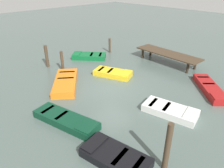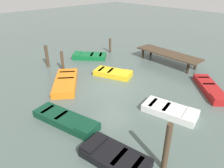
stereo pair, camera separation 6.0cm
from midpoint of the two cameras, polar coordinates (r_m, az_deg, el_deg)
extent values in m
plane|color=#4C5B56|center=(14.27, 0.12, -1.25)|extent=(80.00, 80.00, 0.00)
cube|color=#423323|center=(18.87, 15.15, 8.01)|extent=(5.86, 1.92, 0.10)
cylinder|color=#2E2318|center=(18.44, 21.89, 4.94)|extent=(0.20, 0.20, 0.85)
cylinder|color=#2E2318|center=(17.46, 20.05, 4.06)|extent=(0.20, 0.20, 0.85)
cylinder|color=#2E2318|center=(20.74, 10.67, 8.81)|extent=(0.20, 0.20, 0.85)
cylinder|color=#2E2318|center=(19.88, 8.53, 8.17)|extent=(0.20, 0.20, 0.85)
cube|color=silver|center=(12.09, 15.60, -7.02)|extent=(3.12, 1.90, 0.40)
cube|color=#334772|center=(12.01, 15.68, -6.47)|extent=(2.63, 1.52, 0.04)
cube|color=silver|center=(11.76, 20.95, -7.63)|extent=(0.88, 1.29, 0.06)
cube|color=navy|center=(12.04, 14.73, -6.01)|extent=(0.41, 1.04, 0.04)
cube|color=navy|center=(12.26, 11.24, -4.95)|extent=(0.41, 1.04, 0.04)
cube|color=gold|center=(16.08, 0.36, 2.96)|extent=(3.09, 2.24, 0.40)
cube|color=#4C3319|center=(16.02, 0.36, 3.41)|extent=(2.59, 1.82, 0.04)
cube|color=gold|center=(15.61, 4.07, 3.05)|extent=(1.00, 1.28, 0.06)
cube|color=#42301E|center=(16.08, -0.33, 3.67)|extent=(0.56, 0.99, 0.04)
cube|color=#42301E|center=(16.39, -2.81, 4.10)|extent=(0.56, 0.99, 0.04)
cube|color=maroon|center=(15.33, 25.19, -1.09)|extent=(3.38, 3.40, 0.40)
cube|color=black|center=(15.27, 25.30, -0.63)|extent=(2.82, 2.84, 0.04)
cube|color=maroon|center=(14.06, 27.49, -3.09)|extent=(1.24, 1.24, 0.06)
cube|color=black|center=(15.48, 24.95, -0.01)|extent=(0.71, 0.70, 0.04)
cube|color=black|center=(16.34, 23.68, 1.65)|extent=(0.71, 0.70, 0.04)
cube|color=orange|center=(15.03, -12.41, 0.47)|extent=(4.03, 3.60, 0.40)
cube|color=black|center=(14.97, -12.46, 0.95)|extent=(3.36, 2.98, 0.04)
cube|color=orange|center=(13.56, -13.13, -1.58)|extent=(1.50, 1.57, 0.06)
cube|color=black|center=(15.22, -12.37, 1.58)|extent=(0.86, 1.02, 0.04)
cube|color=black|center=(16.21, -12.00, 3.24)|extent=(0.86, 1.02, 0.04)
cube|color=#0F602D|center=(19.80, -6.05, 7.56)|extent=(3.18, 3.03, 0.40)
cube|color=orange|center=(19.76, -6.07, 7.94)|extent=(2.64, 2.50, 0.04)
cube|color=#0F602D|center=(19.98, -9.41, 8.22)|extent=(1.33, 1.39, 0.06)
cube|color=#B06E1E|center=(19.70, -5.43, 8.04)|extent=(0.87, 0.96, 0.04)
cube|color=#B06E1E|center=(19.57, -3.03, 7.99)|extent=(0.87, 0.96, 0.04)
cube|color=#0C3823|center=(11.23, -12.39, -9.48)|extent=(3.86, 1.99, 0.40)
cube|color=maroon|center=(11.15, -12.46, -8.91)|extent=(3.26, 1.61, 0.04)
cube|color=#0C3823|center=(10.29, -6.59, -11.19)|extent=(1.03, 1.18, 0.06)
cube|color=maroon|center=(11.30, -13.50, -8.26)|extent=(0.41, 0.90, 0.04)
cube|color=maroon|center=(11.95, -16.99, -6.61)|extent=(0.41, 0.90, 0.04)
cube|color=black|center=(9.08, 0.99, -19.35)|extent=(3.03, 1.87, 0.40)
cube|color=gray|center=(8.98, 1.00, -18.74)|extent=(2.56, 1.49, 0.04)
cube|color=black|center=(9.40, -4.72, -15.48)|extent=(0.84, 1.33, 0.06)
cube|color=#776E5D|center=(8.87, 2.19, -19.12)|extent=(0.39, 1.09, 0.04)
cube|color=#776E5D|center=(8.61, 6.80, -21.20)|extent=(0.39, 1.09, 0.04)
cylinder|color=#423323|center=(21.16, -0.44, 10.44)|extent=(0.22, 0.22, 1.42)
cylinder|color=#423323|center=(8.44, 14.87, -16.38)|extent=(0.23, 0.23, 2.19)
cylinder|color=#423323|center=(17.13, -13.25, 6.03)|extent=(0.22, 0.22, 1.65)
cylinder|color=#423323|center=(18.32, -17.20, 7.24)|extent=(0.26, 0.26, 1.85)
camera|label=1|loc=(0.03, -89.88, 0.06)|focal=33.59mm
camera|label=2|loc=(0.03, 90.12, -0.06)|focal=33.59mm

